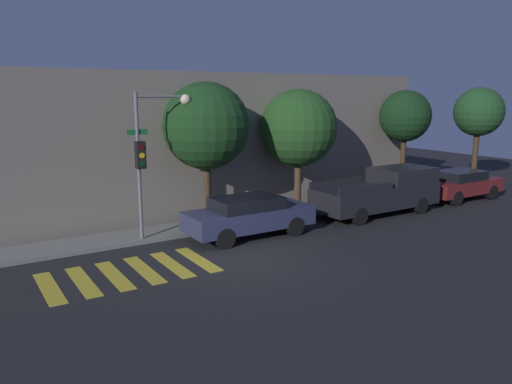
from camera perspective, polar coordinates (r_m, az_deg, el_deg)
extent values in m
plane|color=black|center=(15.49, -1.45, -7.79)|extent=(60.00, 60.00, 0.00)
cube|color=slate|center=(18.91, -7.74, -4.15)|extent=(26.00, 1.67, 0.14)
cube|color=slate|center=(22.27, -12.50, 5.53)|extent=(26.00, 6.00, 5.88)
cube|color=gold|center=(14.45, -22.55, -10.09)|extent=(0.45, 2.60, 0.00)
cube|color=gold|center=(14.60, -19.17, -9.64)|extent=(0.45, 2.60, 0.00)
cube|color=gold|center=(14.79, -15.87, -9.16)|extent=(0.45, 2.60, 0.00)
cube|color=gold|center=(15.03, -12.68, -8.66)|extent=(0.45, 2.60, 0.00)
cube|color=gold|center=(15.32, -9.60, -8.16)|extent=(0.45, 2.60, 0.00)
cube|color=gold|center=(15.65, -6.66, -7.66)|extent=(0.45, 2.60, 0.00)
cylinder|color=slate|center=(17.14, -13.23, 2.53)|extent=(0.12, 0.12, 5.09)
cube|color=black|center=(16.88, -13.07, 4.14)|extent=(0.30, 0.30, 0.90)
cylinder|color=#4C0C0C|center=(16.70, -12.93, 5.01)|extent=(0.18, 0.02, 0.18)
cylinder|color=yellow|center=(16.73, -12.89, 4.09)|extent=(0.18, 0.02, 0.18)
cylinder|color=#0C3819|center=(16.76, -12.85, 3.17)|extent=(0.18, 0.02, 0.18)
cube|color=#19662D|center=(17.01, -13.42, 6.68)|extent=(0.70, 0.02, 0.18)
cylinder|color=slate|center=(17.26, -10.79, 10.66)|extent=(1.76, 0.08, 0.08)
sphere|color=#F9E5B2|center=(17.61, -8.08, 10.43)|extent=(0.36, 0.36, 0.36)
cube|color=#2D3351|center=(17.77, -0.75, -2.97)|extent=(4.61, 1.76, 0.68)
cube|color=black|center=(17.58, -1.08, -1.27)|extent=(2.40, 1.55, 0.43)
cylinder|color=black|center=(19.25, 1.66, -2.91)|extent=(0.70, 0.22, 0.70)
cylinder|color=black|center=(18.00, 4.47, -3.94)|extent=(0.70, 0.22, 0.70)
cylinder|color=black|center=(17.86, -6.01, -4.08)|extent=(0.70, 0.22, 0.70)
cylinder|color=black|center=(16.51, -3.57, -5.32)|extent=(0.70, 0.22, 0.70)
cube|color=black|center=(21.58, 13.52, -0.45)|extent=(5.70, 2.01, 0.89)
cube|color=black|center=(22.58, 16.40, 1.90)|extent=(2.57, 1.85, 0.65)
cube|color=black|center=(21.13, 9.17, 1.09)|extent=(2.85, 0.08, 0.28)
cube|color=black|center=(19.86, 12.54, 0.32)|extent=(2.85, 0.08, 0.28)
cylinder|color=black|center=(23.55, 14.89, -0.67)|extent=(0.70, 0.22, 0.70)
cylinder|color=black|center=(22.37, 18.32, -1.48)|extent=(0.70, 0.22, 0.70)
cylinder|color=black|center=(21.14, 8.33, -1.74)|extent=(0.70, 0.22, 0.70)
cylinder|color=black|center=(19.82, 11.77, -2.72)|extent=(0.70, 0.22, 0.70)
cube|color=maroon|center=(25.91, 22.31, 0.64)|extent=(4.31, 1.78, 0.64)
cube|color=black|center=(25.74, 22.26, 1.79)|extent=(2.24, 1.57, 0.43)
cylinder|color=black|center=(27.49, 22.54, 0.51)|extent=(0.70, 0.22, 0.70)
cylinder|color=black|center=(26.62, 25.33, -0.03)|extent=(0.70, 0.22, 0.70)
cylinder|color=black|center=(25.38, 19.04, -0.07)|extent=(0.70, 0.22, 0.70)
cylinder|color=black|center=(24.44, 21.94, -0.69)|extent=(0.70, 0.22, 0.70)
cylinder|color=#42301E|center=(19.14, -5.58, -0.07)|extent=(0.27, 0.27, 2.63)
sphere|color=#193D19|center=(18.82, -5.73, 7.54)|extent=(3.26, 3.26, 3.26)
cylinder|color=#4C3823|center=(21.40, 4.79, 0.85)|extent=(0.29, 0.29, 2.42)
sphere|color=#234C1E|center=(21.11, 4.89, 7.32)|extent=(3.23, 3.23, 3.23)
cylinder|color=#42301E|center=(25.71, 16.38, 2.87)|extent=(0.27, 0.27, 3.04)
sphere|color=#143316|center=(25.49, 16.69, 8.33)|extent=(2.49, 2.49, 2.49)
cylinder|color=#42301E|center=(30.29, 23.72, 3.60)|extent=(0.31, 0.31, 3.07)
sphere|color=#1E4721|center=(30.10, 24.10, 8.37)|extent=(2.65, 2.65, 2.65)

